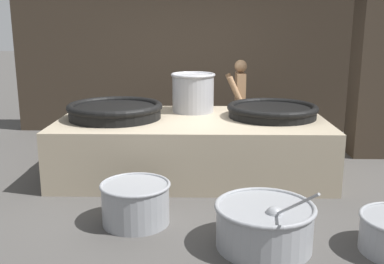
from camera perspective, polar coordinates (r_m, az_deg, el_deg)
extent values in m
plane|color=#474442|center=(6.33, 0.00, -5.15)|extent=(60.00, 60.00, 0.00)
cube|color=#382D23|center=(8.64, 0.36, 13.97)|extent=(6.83, 0.24, 4.20)
cube|color=#382D23|center=(7.45, 22.46, 13.07)|extent=(0.54, 0.54, 4.20)
cube|color=tan|center=(6.22, 0.00, -1.75)|extent=(3.60, 1.89, 0.78)
cylinder|color=black|center=(6.19, -9.73, 2.46)|extent=(1.24, 1.24, 0.16)
torus|color=black|center=(6.18, -9.76, 3.20)|extent=(1.29, 1.29, 0.10)
cylinder|color=black|center=(6.29, 10.14, 2.46)|extent=(1.20, 1.20, 0.13)
torus|color=black|center=(6.27, 10.17, 3.05)|extent=(1.25, 1.25, 0.10)
cylinder|color=#9E9EA3|center=(6.55, 0.14, 4.93)|extent=(0.60, 0.60, 0.54)
torus|color=#9E9EA3|center=(6.52, 0.14, 7.28)|extent=(0.64, 0.64, 0.04)
cylinder|color=#9E7551|center=(7.49, 6.08, 0.57)|extent=(0.11, 0.11, 0.72)
cylinder|color=#9E7551|center=(7.65, 5.96, 0.84)|extent=(0.11, 0.11, 0.72)
cube|color=#4C663F|center=(7.54, 6.05, 1.78)|extent=(0.18, 0.22, 0.47)
cube|color=#9E7551|center=(7.46, 6.14, 5.41)|extent=(0.15, 0.44, 0.53)
cylinder|color=#9E7551|center=(7.23, 5.59, 5.16)|extent=(0.29, 0.09, 0.49)
cylinder|color=#9E7551|center=(7.67, 5.30, 5.64)|extent=(0.29, 0.09, 0.49)
sphere|color=#9E7551|center=(7.41, 6.21, 8.31)|extent=(0.20, 0.20, 0.20)
cylinder|color=gray|center=(4.31, 9.15, -11.77)|extent=(0.89, 0.89, 0.39)
torus|color=gray|center=(4.23, 9.25, -9.34)|extent=(0.94, 0.94, 0.04)
cylinder|color=#6B9347|center=(4.27, 9.20, -10.69)|extent=(0.79, 0.79, 0.10)
sphere|color=gray|center=(4.11, 10.40, -10.34)|extent=(0.16, 0.16, 0.16)
cylinder|color=gray|center=(3.81, 12.92, -9.08)|extent=(0.26, 0.56, 0.43)
cylinder|color=gray|center=(4.76, -7.16, -9.04)|extent=(0.70, 0.70, 0.42)
torus|color=gray|center=(4.68, -7.23, -6.66)|extent=(0.73, 0.73, 0.03)
cylinder|color=orange|center=(4.72, -7.19, -7.98)|extent=(0.61, 0.61, 0.10)
cylinder|color=orange|center=(4.75, -9.29, -6.97)|extent=(0.04, 0.04, 0.04)
cylinder|color=orange|center=(4.52, -7.86, -7.99)|extent=(0.06, 0.07, 0.04)
cylinder|color=orange|center=(4.67, -7.38, -7.28)|extent=(0.07, 0.07, 0.04)
cylinder|color=orange|center=(4.48, -7.11, -8.26)|extent=(0.03, 0.03, 0.03)
cylinder|color=orange|center=(4.55, -6.17, -7.84)|extent=(0.06, 0.06, 0.04)
cylinder|color=orange|center=(4.73, -8.15, -7.01)|extent=(0.05, 0.05, 0.04)
cylinder|color=orange|center=(4.71, -6.16, -7.14)|extent=(0.04, 0.03, 0.03)
cylinder|color=orange|center=(4.64, -6.25, -7.36)|extent=(0.04, 0.04, 0.04)
cylinder|color=orange|center=(4.58, -7.67, -7.77)|extent=(0.05, 0.05, 0.03)
cylinder|color=orange|center=(4.78, -6.84, -6.80)|extent=(0.05, 0.05, 0.03)
cylinder|color=orange|center=(4.74, -5.82, -6.92)|extent=(0.06, 0.06, 0.04)
cylinder|color=orange|center=(4.65, -8.68, -7.49)|extent=(0.05, 0.04, 0.03)
cylinder|color=orange|center=(4.59, -5.14, -7.59)|extent=(0.05, 0.05, 0.04)
cylinder|color=orange|center=(4.80, -7.46, -6.74)|extent=(0.04, 0.04, 0.04)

